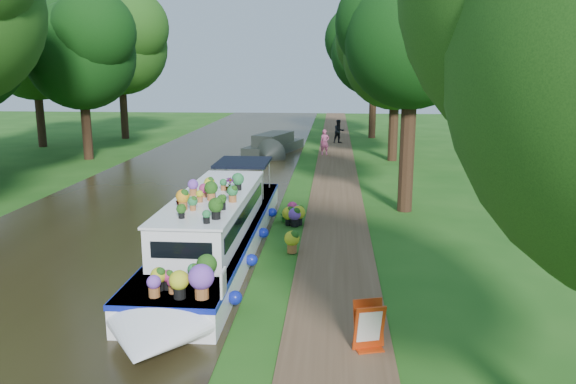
{
  "coord_description": "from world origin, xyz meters",
  "views": [
    {
      "loc": [
        1.09,
        -18.02,
        5.32
      ],
      "look_at": [
        -0.41,
        0.08,
        1.3
      ],
      "focal_mm": 35.0,
      "sensor_mm": 36.0,
      "label": 1
    }
  ],
  "objects_px": {
    "sandwich_board": "(369,328)",
    "pedestrian_dark": "(339,131)",
    "plant_boat": "(215,229)",
    "pedestrian_pink": "(325,142)",
    "second_boat": "(273,145)"
  },
  "relations": [
    {
      "from": "plant_boat",
      "to": "sandwich_board",
      "type": "height_order",
      "value": "plant_boat"
    },
    {
      "from": "pedestrian_pink",
      "to": "pedestrian_dark",
      "type": "height_order",
      "value": "pedestrian_dark"
    },
    {
      "from": "plant_boat",
      "to": "sandwich_board",
      "type": "bearing_deg",
      "value": -51.33
    },
    {
      "from": "plant_boat",
      "to": "pedestrian_pink",
      "type": "xyz_separation_m",
      "value": [
        2.75,
        19.71,
        -0.04
      ]
    },
    {
      "from": "sandwich_board",
      "to": "pedestrian_dark",
      "type": "height_order",
      "value": "pedestrian_dark"
    },
    {
      "from": "pedestrian_pink",
      "to": "sandwich_board",
      "type": "bearing_deg",
      "value": -102.58
    },
    {
      "from": "pedestrian_pink",
      "to": "pedestrian_dark",
      "type": "xyz_separation_m",
      "value": [
        0.91,
        5.62,
        0.06
      ]
    },
    {
      "from": "sandwich_board",
      "to": "pedestrian_dark",
      "type": "relative_size",
      "value": 0.56
    },
    {
      "from": "sandwich_board",
      "to": "pedestrian_dark",
      "type": "distance_m",
      "value": 30.41
    },
    {
      "from": "second_boat",
      "to": "pedestrian_pink",
      "type": "distance_m",
      "value": 3.28
    },
    {
      "from": "pedestrian_dark",
      "to": "plant_boat",
      "type": "bearing_deg",
      "value": -121.71
    },
    {
      "from": "sandwich_board",
      "to": "pedestrian_pink",
      "type": "xyz_separation_m",
      "value": [
        -1.31,
        24.79,
        0.36
      ]
    },
    {
      "from": "plant_boat",
      "to": "pedestrian_pink",
      "type": "height_order",
      "value": "plant_boat"
    },
    {
      "from": "pedestrian_pink",
      "to": "second_boat",
      "type": "bearing_deg",
      "value": 157.89
    },
    {
      "from": "second_boat",
      "to": "sandwich_board",
      "type": "distance_m",
      "value": 25.57
    }
  ]
}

